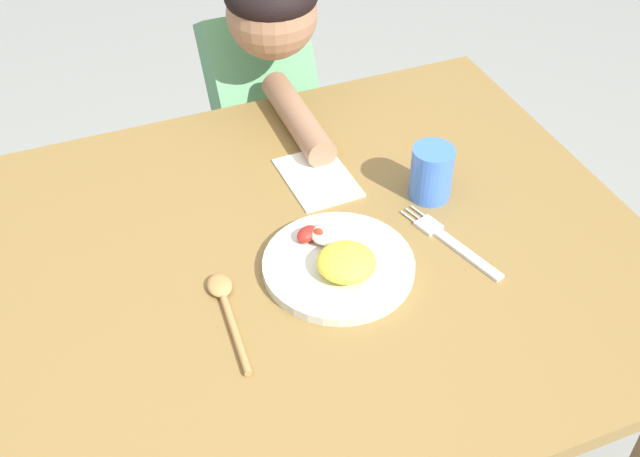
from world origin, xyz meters
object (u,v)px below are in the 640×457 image
at_px(drinking_cup, 431,173).
at_px(fork, 451,242).
at_px(person, 265,149).
at_px(plate, 339,261).
at_px(spoon, 226,304).

bearing_deg(drinking_cup, fork, -101.19).
height_order(drinking_cup, person, person).
distance_m(fork, person, 0.62).
height_order(plate, fork, plate).
relative_size(drinking_cup, person, 0.09).
bearing_deg(plate, person, 83.04).
height_order(fork, person, person).
height_order(spoon, drinking_cup, drinking_cup).
bearing_deg(person, spoon, 67.17).
bearing_deg(plate, drinking_cup, 26.87).
height_order(spoon, person, person).
bearing_deg(spoon, fork, -86.94).
relative_size(fork, drinking_cup, 2.16).
bearing_deg(spoon, person, -19.44).
height_order(plate, spoon, plate).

